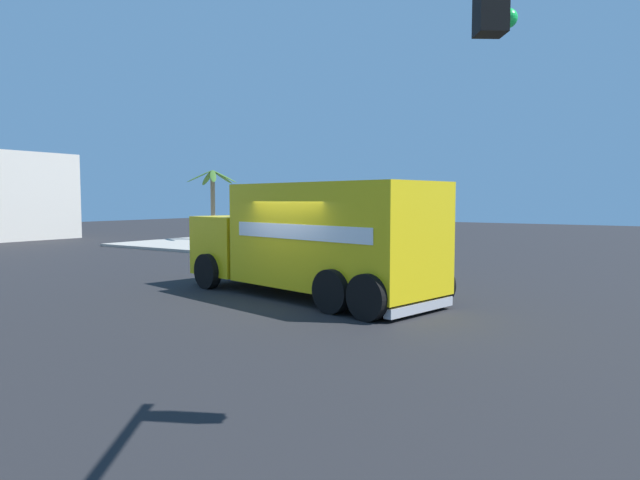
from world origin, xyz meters
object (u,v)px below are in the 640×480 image
vending_machine_red (255,229)px  palm_tree_far (213,192)px  delivery_truck (314,239)px  pickup_silver (357,245)px

vending_machine_red → palm_tree_far: size_ratio=0.44×
delivery_truck → pickup_silver: bearing=21.7°
delivery_truck → pickup_silver: delivery_truck is taller
pickup_silver → vending_machine_red: 7.96m
palm_tree_far → pickup_silver: bearing=-111.6°
pickup_silver → palm_tree_far: size_ratio=1.27×
delivery_truck → vending_machine_red: (9.84, 10.39, -0.46)m
pickup_silver → vending_machine_red: (2.61, 7.51, 0.34)m
delivery_truck → palm_tree_far: bearing=52.0°
pickup_silver → palm_tree_far: bearing=68.4°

